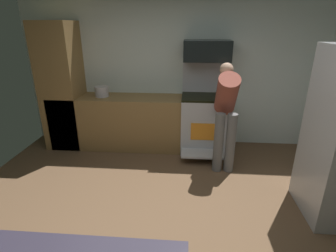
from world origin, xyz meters
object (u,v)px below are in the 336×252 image
(microwave, at_px, (207,51))
(stock_pot, at_px, (102,91))
(oven_range, at_px, (204,121))
(person_cook, at_px, (226,110))

(microwave, bearing_deg, stock_pot, -177.36)
(microwave, bearing_deg, oven_range, -90.00)
(microwave, bearing_deg, person_cook, -69.04)
(oven_range, xyz_separation_m, person_cook, (0.26, -0.60, 0.40))
(person_cook, xyz_separation_m, stock_pot, (-2.00, 0.61, 0.08))
(microwave, xyz_separation_m, person_cook, (0.26, -0.69, -0.75))
(microwave, height_order, stock_pot, microwave)
(microwave, height_order, person_cook, microwave)
(oven_range, bearing_deg, stock_pot, 179.57)
(person_cook, distance_m, stock_pot, 2.09)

